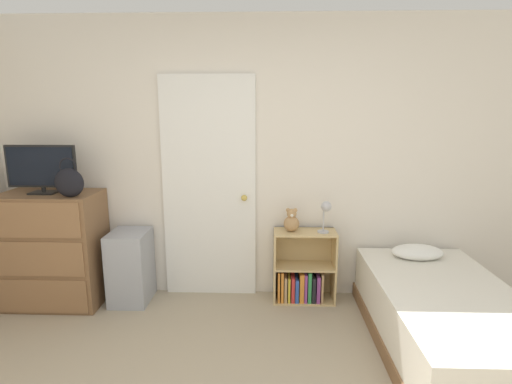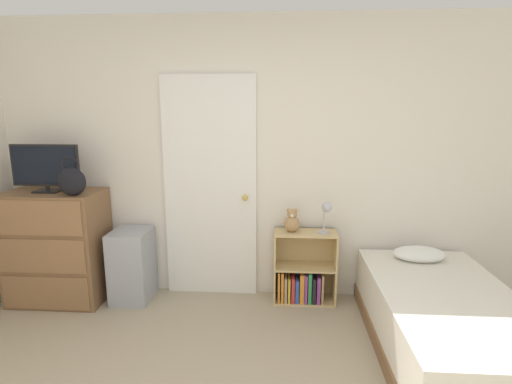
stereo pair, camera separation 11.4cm
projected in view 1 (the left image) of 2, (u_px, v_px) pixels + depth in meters
The scene contains 10 objects.
wall_back at pixel (249, 161), 3.66m from camera, with size 10.00×0.06×2.55m.
door_closed at pixel (209, 189), 3.67m from camera, with size 0.85×0.09×2.04m.
dresser at pixel (54, 249), 3.58m from camera, with size 0.84×0.50×1.02m.
tv at pixel (41, 168), 3.42m from camera, with size 0.61×0.16×0.42m.
handbag at pixel (69, 182), 3.29m from camera, with size 0.24×0.12×0.33m.
storage_bin at pixel (131, 267), 3.64m from camera, with size 0.34×0.40×0.66m.
bookshelf at pixel (302, 275), 3.68m from camera, with size 0.56×0.26×0.66m.
teddy_bear at pixel (292, 221), 3.57m from camera, with size 0.14×0.14×0.21m.
desk_lamp at pixel (326, 210), 3.50m from camera, with size 0.12×0.11×0.29m.
bed at pixel (446, 320), 2.90m from camera, with size 0.97×1.81×0.59m.
Camera 1 is at (0.18, -1.37, 1.75)m, focal length 28.00 mm.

